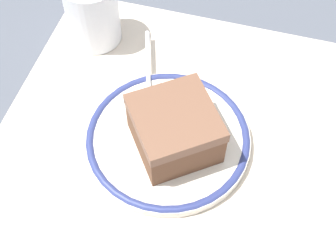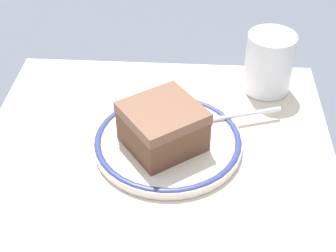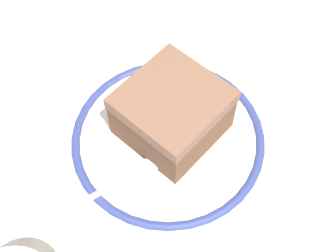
{
  "view_description": "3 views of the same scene",
  "coord_description": "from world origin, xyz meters",
  "px_view_note": "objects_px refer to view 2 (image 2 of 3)",
  "views": [
    {
      "loc": [
        0.03,
        -0.24,
        0.43
      ],
      "look_at": [
        -0.04,
        0.01,
        0.03
      ],
      "focal_mm": 50.33,
      "sensor_mm": 36.0,
      "label": 1
    },
    {
      "loc": [
        0.41,
        0.04,
        0.4
      ],
      "look_at": [
        -0.04,
        0.01,
        0.03
      ],
      "focal_mm": 54.09,
      "sensor_mm": 36.0,
      "label": 2
    },
    {
      "loc": [
        -0.24,
        0.06,
        0.38
      ],
      "look_at": [
        -0.04,
        0.01,
        0.03
      ],
      "focal_mm": 50.49,
      "sensor_mm": 36.0,
      "label": 3
    }
  ],
  "objects_px": {
    "plate": "(168,142)",
    "spoon": "(211,119)",
    "cup": "(268,66)",
    "cake_slice": "(163,126)"
  },
  "relations": [
    {
      "from": "plate",
      "to": "spoon",
      "type": "distance_m",
      "value": 0.06
    },
    {
      "from": "plate",
      "to": "cup",
      "type": "relative_size",
      "value": 2.15
    },
    {
      "from": "spoon",
      "to": "cup",
      "type": "distance_m",
      "value": 0.12
    },
    {
      "from": "cake_slice",
      "to": "spoon",
      "type": "bearing_deg",
      "value": 128.99
    },
    {
      "from": "spoon",
      "to": "cup",
      "type": "relative_size",
      "value": 1.56
    },
    {
      "from": "cup",
      "to": "spoon",
      "type": "bearing_deg",
      "value": -39.46
    },
    {
      "from": "spoon",
      "to": "plate",
      "type": "bearing_deg",
      "value": -53.94
    },
    {
      "from": "cake_slice",
      "to": "spoon",
      "type": "relative_size",
      "value": 0.88
    },
    {
      "from": "spoon",
      "to": "cake_slice",
      "type": "bearing_deg",
      "value": -51.01
    },
    {
      "from": "plate",
      "to": "spoon",
      "type": "bearing_deg",
      "value": 126.06
    }
  ]
}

